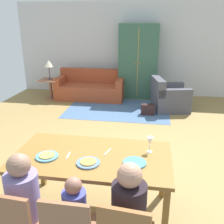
% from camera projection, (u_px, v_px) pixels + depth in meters
% --- Properties ---
extents(ground_plane, '(7.19, 6.49, 0.02)m').
position_uv_depth(ground_plane, '(120.00, 138.00, 5.09)').
color(ground_plane, olive).
extents(back_wall, '(7.19, 0.10, 2.70)m').
position_uv_depth(back_wall, '(135.00, 49.00, 7.69)').
color(back_wall, silver).
rests_on(back_wall, ground_plane).
extents(dining_table, '(1.75, 0.95, 0.76)m').
position_uv_depth(dining_table, '(92.00, 161.00, 2.90)').
color(dining_table, olive).
rests_on(dining_table, ground_plane).
extents(plate_near_man, '(0.25, 0.25, 0.02)m').
position_uv_depth(plate_near_man, '(47.00, 156.00, 2.83)').
color(plate_near_man, teal).
rests_on(plate_near_man, dining_table).
extents(pizza_near_man, '(0.17, 0.17, 0.01)m').
position_uv_depth(pizza_near_man, '(47.00, 155.00, 2.83)').
color(pizza_near_man, gold).
rests_on(pizza_near_man, plate_near_man).
extents(plate_near_child, '(0.25, 0.25, 0.02)m').
position_uv_depth(plate_near_child, '(88.00, 163.00, 2.71)').
color(plate_near_child, slate).
rests_on(plate_near_child, dining_table).
extents(pizza_near_child, '(0.17, 0.17, 0.01)m').
position_uv_depth(pizza_near_child, '(88.00, 162.00, 2.70)').
color(pizza_near_child, gold).
rests_on(pizza_near_child, plate_near_child).
extents(plate_near_woman, '(0.25, 0.25, 0.02)m').
position_uv_depth(plate_near_woman, '(135.00, 163.00, 2.71)').
color(plate_near_woman, teal).
rests_on(plate_near_woman, dining_table).
extents(wine_glass, '(0.07, 0.07, 0.19)m').
position_uv_depth(wine_glass, '(150.00, 141.00, 2.90)').
color(wine_glass, silver).
rests_on(wine_glass, dining_table).
extents(fork, '(0.03, 0.15, 0.01)m').
position_uv_depth(fork, '(68.00, 155.00, 2.87)').
color(fork, silver).
rests_on(fork, dining_table).
extents(knife, '(0.06, 0.17, 0.01)m').
position_uv_depth(knife, '(108.00, 152.00, 2.95)').
color(knife, silver).
rests_on(knife, dining_table).
extents(dining_chair_man, '(0.45, 0.45, 0.87)m').
position_uv_depth(dining_chair_man, '(17.00, 224.00, 2.27)').
color(dining_chair_man, '#915B3B').
rests_on(dining_chair_man, ground_plane).
extents(person_man, '(0.30, 0.41, 1.11)m').
position_uv_depth(person_man, '(27.00, 209.00, 2.42)').
color(person_man, '#272E4A').
rests_on(person_man, ground_plane).
extents(person_child, '(0.22, 0.29, 0.92)m').
position_uv_depth(person_child, '(77.00, 222.00, 2.37)').
color(person_child, '#294158').
rests_on(person_child, ground_plane).
extents(person_woman, '(0.30, 0.41, 1.11)m').
position_uv_depth(person_woman, '(129.00, 221.00, 2.28)').
color(person_woman, '#373C49').
rests_on(person_woman, ground_plane).
extents(area_rug, '(2.60, 1.80, 0.01)m').
position_uv_depth(area_rug, '(118.00, 109.00, 6.69)').
color(area_rug, '#446085').
rests_on(area_rug, ground_plane).
extents(couch, '(1.94, 0.86, 0.82)m').
position_uv_depth(couch, '(91.00, 88.00, 7.52)').
color(couch, '#9F4427').
rests_on(couch, ground_plane).
extents(armchair, '(1.03, 1.02, 0.82)m').
position_uv_depth(armchair, '(168.00, 97.00, 6.56)').
color(armchair, '#46464F').
rests_on(armchair, ground_plane).
extents(armoire, '(1.10, 0.59, 2.10)m').
position_uv_depth(armoire, '(138.00, 62.00, 7.40)').
color(armoire, '#345B46').
rests_on(armoire, ground_plane).
extents(side_table, '(0.56, 0.56, 0.58)m').
position_uv_depth(side_table, '(51.00, 86.00, 7.42)').
color(side_table, '#915D42').
rests_on(side_table, ground_plane).
extents(table_lamp, '(0.26, 0.26, 0.54)m').
position_uv_depth(table_lamp, '(49.00, 64.00, 7.21)').
color(table_lamp, '#533C42').
rests_on(table_lamp, side_table).
extents(handbag, '(0.32, 0.16, 0.26)m').
position_uv_depth(handbag, '(148.00, 110.00, 6.25)').
color(handbag, black).
rests_on(handbag, ground_plane).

